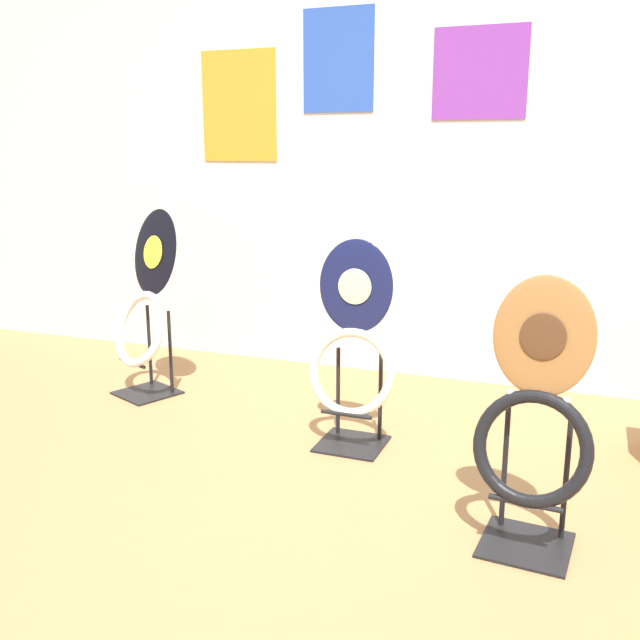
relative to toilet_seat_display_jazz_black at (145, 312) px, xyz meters
name	(u,v)px	position (x,y,z in m)	size (l,w,h in m)	color
ground_plane	(261,578)	(1.27, -1.31, -0.44)	(14.00, 14.00, 0.00)	#A37547
wall_back	(430,141)	(1.27, 0.83, 0.86)	(8.00, 0.07, 2.60)	silver
toilet_seat_display_jazz_black	(145,312)	(0.00, 0.00, 0.00)	(0.46, 0.40, 0.96)	black
toilet_seat_display_woodgrain	(535,423)	(2.00, -0.84, -0.02)	(0.38, 0.30, 0.88)	black
toilet_seat_display_navy_moon	(353,353)	(1.22, -0.27, -0.02)	(0.38, 0.28, 0.90)	black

